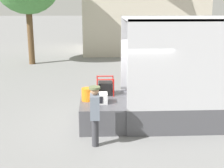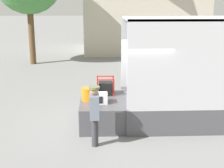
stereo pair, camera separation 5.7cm
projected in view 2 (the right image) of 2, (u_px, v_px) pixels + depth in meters
ground_plane at (123, 122)px, 9.87m from camera, size 160.00×160.00×0.00m
tailgate_deck at (102, 111)px, 9.74m from camera, size 1.33×2.11×0.77m
microwave at (99, 98)px, 9.29m from camera, size 0.50×0.39×0.30m
portable_generator at (106, 88)px, 10.15m from camera, size 0.56×0.52×0.57m
orange_bucket at (87, 94)px, 9.51m from camera, size 0.34×0.34×0.40m
worker_person at (95, 110)px, 8.02m from camera, size 0.29×0.44×1.63m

